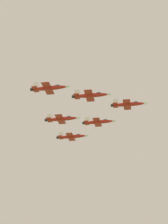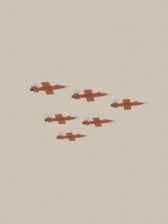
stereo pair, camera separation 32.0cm
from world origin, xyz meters
The scene contains 6 objects.
jet_lead centered at (-3.51, 10.56, 123.34)m, with size 13.12×12.72×3.39m.
jet_left_wingman centered at (-1.73, -8.44, 121.75)m, with size 12.64×12.70×3.33m.
jet_right_wingman centered at (15.53, 9.26, 122.33)m, with size 13.60×13.16×3.51m.
jet_left_outer centered at (0.06, -27.45, 120.73)m, with size 12.84×12.80×3.37m.
jet_right_outer centered at (34.58, 7.96, 120.18)m, with size 12.93×12.93×3.40m.
jet_slot_rear centered at (17.32, -9.74, 118.52)m, with size 12.84×12.77×3.36m.
Camera 2 is at (116.46, 146.61, 30.33)m, focal length 75.88 mm.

